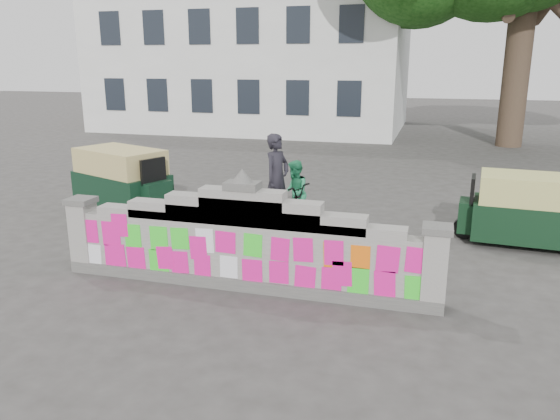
# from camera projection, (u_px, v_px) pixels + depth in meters

# --- Properties ---
(ground) EXTENTS (100.00, 100.00, 0.00)m
(ground) POSITION_uv_depth(u_px,v_px,m) (244.00, 287.00, 9.10)
(ground) COLOR #383533
(ground) RESTS_ON ground
(parapet_wall) EXTENTS (6.48, 0.44, 2.01)m
(parapet_wall) POSITION_uv_depth(u_px,v_px,m) (243.00, 245.00, 8.90)
(parapet_wall) COLOR #4C4C49
(parapet_wall) RESTS_ON ground
(building) EXTENTS (16.00, 10.00, 8.90)m
(building) POSITION_uv_depth(u_px,v_px,m) (257.00, 54.00, 30.28)
(building) COLOR silver
(building) RESTS_ON ground
(cyclist_bike) EXTENTS (2.28, 1.46, 1.13)m
(cyclist_bike) POSITION_uv_depth(u_px,v_px,m) (277.00, 207.00, 11.89)
(cyclist_bike) COLOR black
(cyclist_bike) RESTS_ON ground
(cyclist_rider) EXTENTS (0.68, 0.82, 1.92)m
(cyclist_rider) POSITION_uv_depth(u_px,v_px,m) (277.00, 190.00, 11.79)
(cyclist_rider) COLOR black
(cyclist_rider) RESTS_ON ground
(pedestrian) EXTENTS (0.75, 0.86, 1.49)m
(pedestrian) POSITION_uv_depth(u_px,v_px,m) (295.00, 193.00, 12.38)
(pedestrian) COLOR #268D59
(pedestrian) RESTS_ON ground
(rickshaw_left) EXTENTS (2.89, 2.11, 1.55)m
(rickshaw_left) POSITION_uv_depth(u_px,v_px,m) (123.00, 179.00, 13.57)
(rickshaw_left) COLOR black
(rickshaw_left) RESTS_ON ground
(rickshaw_right) EXTENTS (2.66, 1.39, 1.45)m
(rickshaw_right) POSITION_uv_depth(u_px,v_px,m) (529.00, 209.00, 11.01)
(rickshaw_right) COLOR black
(rickshaw_right) RESTS_ON ground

